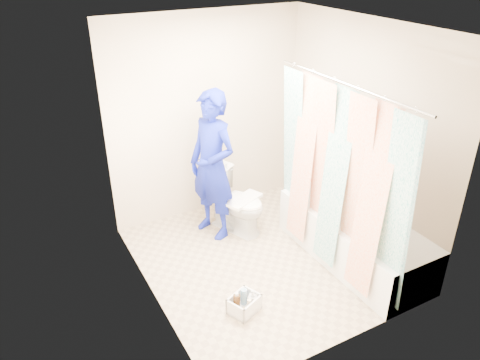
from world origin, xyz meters
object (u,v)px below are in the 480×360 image
toilet (236,201)px  cleaning_caddy (245,304)px  bathtub (354,237)px  plumber (212,166)px

toilet → cleaning_caddy: bearing=-137.3°
bathtub → plumber: bearing=132.2°
plumber → cleaning_caddy: (-0.33, -1.32, -0.77)m
bathtub → toilet: toilet is taller
cleaning_caddy → bathtub: bearing=-16.5°
bathtub → cleaning_caddy: bearing=-174.0°
toilet → plumber: plumber is taller
toilet → cleaning_caddy: size_ratio=2.20×
toilet → plumber: size_ratio=0.43×
toilet → bathtub: bearing=-76.0°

